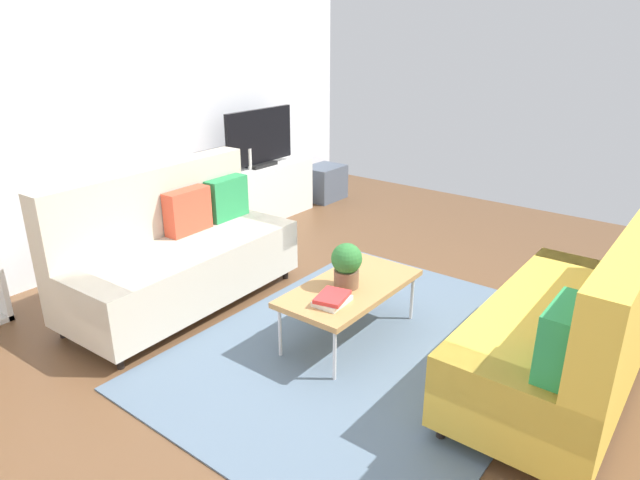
# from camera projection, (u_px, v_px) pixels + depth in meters

# --- Properties ---
(ground_plane) EXTENTS (7.68, 7.68, 0.00)m
(ground_plane) POSITION_uv_depth(u_px,v_px,m) (367.00, 336.00, 4.05)
(ground_plane) COLOR brown
(wall_far) EXTENTS (6.40, 0.12, 2.90)m
(wall_far) POSITION_uv_depth(u_px,v_px,m) (119.00, 105.00, 5.13)
(wall_far) COLOR silver
(wall_far) RESTS_ON ground_plane
(area_rug) EXTENTS (2.90, 2.20, 0.01)m
(area_rug) POSITION_uv_depth(u_px,v_px,m) (369.00, 348.00, 3.89)
(area_rug) COLOR slate
(area_rug) RESTS_ON ground_plane
(couch_beige) EXTENTS (1.93, 0.91, 1.10)m
(couch_beige) POSITION_uv_depth(u_px,v_px,m) (177.00, 251.00, 4.41)
(couch_beige) COLOR beige
(couch_beige) RESTS_ON ground_plane
(couch_green) EXTENTS (1.90, 0.84, 1.10)m
(couch_green) POSITION_uv_depth(u_px,v_px,m) (574.00, 329.00, 3.28)
(couch_green) COLOR gold
(couch_green) RESTS_ON ground_plane
(coffee_table) EXTENTS (1.10, 0.56, 0.42)m
(coffee_table) POSITION_uv_depth(u_px,v_px,m) (350.00, 289.00, 3.90)
(coffee_table) COLOR #B7844C
(coffee_table) RESTS_ON ground_plane
(tv_console) EXTENTS (1.40, 0.44, 0.64)m
(tv_console) POSITION_uv_depth(u_px,v_px,m) (261.00, 193.00, 6.43)
(tv_console) COLOR silver
(tv_console) RESTS_ON ground_plane
(tv) EXTENTS (1.00, 0.20, 0.64)m
(tv) POSITION_uv_depth(u_px,v_px,m) (260.00, 139.00, 6.19)
(tv) COLOR black
(tv) RESTS_ON tv_console
(storage_trunk) EXTENTS (0.52, 0.40, 0.44)m
(storage_trunk) POSITION_uv_depth(u_px,v_px,m) (324.00, 183.00, 7.22)
(storage_trunk) COLOR #4C5666
(storage_trunk) RESTS_ON ground_plane
(potted_plant) EXTENTS (0.22, 0.22, 0.32)m
(potted_plant) POSITION_uv_depth(u_px,v_px,m) (347.00, 264.00, 3.81)
(potted_plant) COLOR brown
(potted_plant) RESTS_ON coffee_table
(table_book_0) EXTENTS (0.25, 0.19, 0.03)m
(table_book_0) POSITION_uv_depth(u_px,v_px,m) (332.00, 301.00, 3.63)
(table_book_0) COLOR silver
(table_book_0) RESTS_ON coffee_table
(table_book_1) EXTENTS (0.28, 0.23, 0.03)m
(table_book_1) POSITION_uv_depth(u_px,v_px,m) (332.00, 297.00, 3.62)
(table_book_1) COLOR red
(table_book_1) RESTS_ON table_book_0
(vase_0) EXTENTS (0.13, 0.13, 0.13)m
(vase_0) POSITION_uv_depth(u_px,v_px,m) (218.00, 169.00, 5.89)
(vase_0) COLOR #B24C4C
(vase_0) RESTS_ON tv_console
(vase_1) EXTENTS (0.14, 0.14, 0.20)m
(vase_1) POSITION_uv_depth(u_px,v_px,m) (231.00, 163.00, 6.02)
(vase_1) COLOR #4C72B2
(vase_1) RESTS_ON tv_console
(bottle_0) EXTENTS (0.05, 0.05, 0.23)m
(bottle_0) POSITION_uv_depth(u_px,v_px,m) (250.00, 159.00, 6.11)
(bottle_0) COLOR silver
(bottle_0) RESTS_ON tv_console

